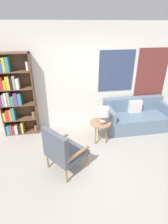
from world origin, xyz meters
TOP-DOWN VIEW (x-y plane):
  - ground_plane at (0.00, 0.00)m, footprint 14.00×14.00m
  - wall_back at (0.06, 2.03)m, footprint 6.40×0.08m
  - bookshelf at (-1.76, 1.84)m, footprint 0.84×0.30m
  - armchair at (-0.70, 0.26)m, footprint 0.89×0.89m
  - couch at (1.42, 1.60)m, footprint 1.69×0.81m
  - side_table at (0.27, 1.06)m, footprint 0.50×0.50m
  - table_lamp at (0.30, 1.00)m, footprint 0.26×0.26m

SIDE VIEW (x-z plane):
  - ground_plane at x=0.00m, z-range 0.00..0.00m
  - couch at x=1.42m, z-range -0.09..0.70m
  - side_table at x=0.27m, z-range 0.21..0.77m
  - armchair at x=-0.70m, z-range 0.04..1.00m
  - table_lamp at x=0.30m, z-range 0.60..1.00m
  - bookshelf at x=-1.76m, z-range -0.03..2.04m
  - wall_back at x=0.06m, z-range 0.00..2.70m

